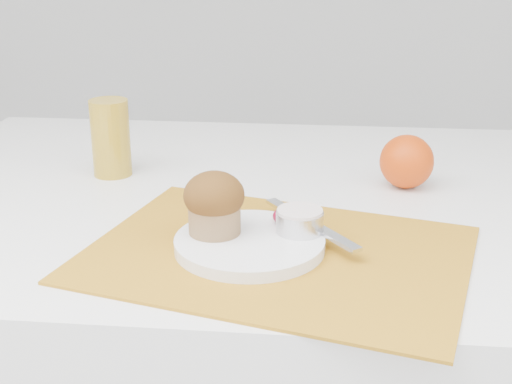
# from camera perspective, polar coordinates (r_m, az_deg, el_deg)

# --- Properties ---
(placemat) EXTENTS (0.53, 0.44, 0.00)m
(placemat) POSITION_cam_1_polar(r_m,az_deg,el_deg) (0.88, 1.69, -4.96)
(placemat) COLOR #B47719
(placemat) RESTS_ON table
(plate) EXTENTS (0.22, 0.22, 0.01)m
(plate) POSITION_cam_1_polar(r_m,az_deg,el_deg) (0.88, -0.52, -4.14)
(plate) COLOR white
(plate) RESTS_ON placemat
(ramekin) EXTENTS (0.08, 0.08, 0.03)m
(ramekin) POSITION_cam_1_polar(r_m,az_deg,el_deg) (0.90, 3.51, -2.39)
(ramekin) COLOR silver
(ramekin) RESTS_ON plate
(cream) EXTENTS (0.07, 0.07, 0.01)m
(cream) POSITION_cam_1_polar(r_m,az_deg,el_deg) (0.89, 3.53, -1.61)
(cream) COLOR silver
(cream) RESTS_ON ramekin
(raspberry_near) EXTENTS (0.02, 0.02, 0.02)m
(raspberry_near) POSITION_cam_1_polar(r_m,az_deg,el_deg) (0.92, 2.00, -1.95)
(raspberry_near) COLOR #630218
(raspberry_near) RESTS_ON plate
(raspberry_far) EXTENTS (0.02, 0.02, 0.02)m
(raspberry_far) POSITION_cam_1_polar(r_m,az_deg,el_deg) (0.92, 2.92, -2.16)
(raspberry_far) COLOR #4F0204
(raspberry_far) RESTS_ON plate
(butter_knife) EXTENTS (0.13, 0.16, 0.00)m
(butter_knife) POSITION_cam_1_polar(r_m,az_deg,el_deg) (0.92, 4.38, -2.52)
(butter_knife) COLOR silver
(butter_knife) RESTS_ON plate
(orange) EXTENTS (0.08, 0.08, 0.08)m
(orange) POSITION_cam_1_polar(r_m,az_deg,el_deg) (1.12, 11.96, 2.40)
(orange) COLOR #D24107
(orange) RESTS_ON table
(juice_glass) EXTENTS (0.07, 0.07, 0.12)m
(juice_glass) POSITION_cam_1_polar(r_m,az_deg,el_deg) (1.17, -11.55, 4.27)
(juice_glass) COLOR #B48E21
(juice_glass) RESTS_ON table
(muffin) EXTENTS (0.08, 0.08, 0.08)m
(muffin) POSITION_cam_1_polar(r_m,az_deg,el_deg) (0.88, -3.36, -0.85)
(muffin) COLOR #967148
(muffin) RESTS_ON plate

